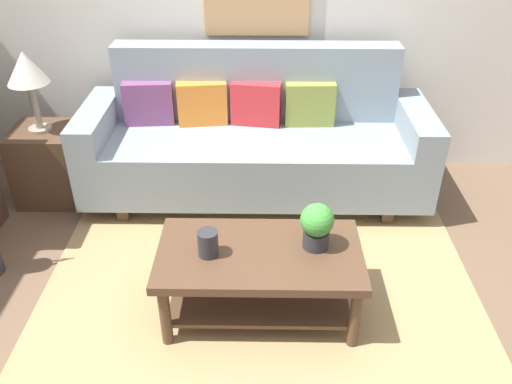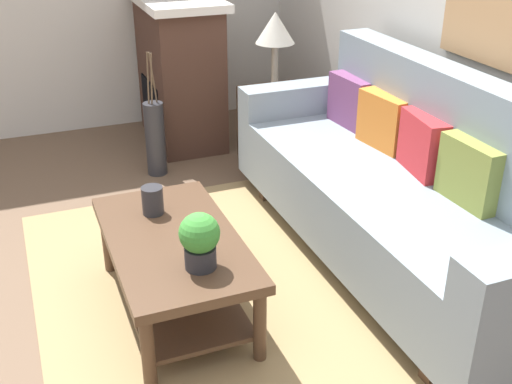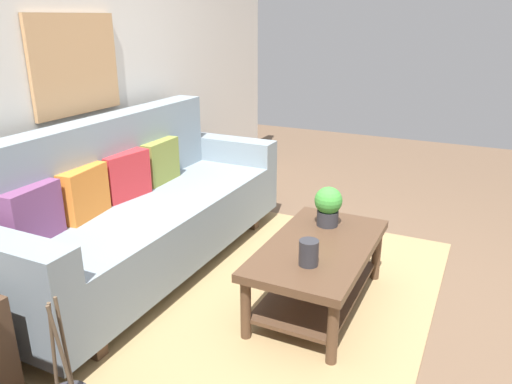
{
  "view_description": "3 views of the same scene",
  "coord_description": "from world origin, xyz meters",
  "px_view_note": "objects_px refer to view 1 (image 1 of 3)",
  "views": [
    {
      "loc": [
        0.02,
        -2.07,
        2.2
      ],
      "look_at": [
        -0.03,
        0.69,
        0.47
      ],
      "focal_mm": 37.3,
      "sensor_mm": 36.0,
      "label": 1
    },
    {
      "loc": [
        2.58,
        -0.43,
        1.96
      ],
      "look_at": [
        -0.2,
        0.67,
        0.48
      ],
      "focal_mm": 44.54,
      "sensor_mm": 36.0,
      "label": 2
    },
    {
      "loc": [
        -2.58,
        -0.67,
        1.72
      ],
      "look_at": [
        0.12,
        0.64,
        0.65
      ],
      "focal_mm": 34.61,
      "sensor_mm": 36.0,
      "label": 3
    }
  ],
  "objects_px": {
    "tabletop_vase": "(208,243)",
    "side_table": "(49,164)",
    "throw_pillow_crimson": "(256,104)",
    "coffee_table": "(260,268)",
    "throw_pillow_olive": "(310,104)",
    "throw_pillow_plum": "(149,103)",
    "potted_plant_tabletop": "(317,225)",
    "couch": "(256,142)",
    "table_lamp": "(26,71)",
    "throw_pillow_orange": "(202,103)"
  },
  "relations": [
    {
      "from": "potted_plant_tabletop",
      "to": "table_lamp",
      "type": "relative_size",
      "value": 0.46
    },
    {
      "from": "table_lamp",
      "to": "side_table",
      "type": "bearing_deg",
      "value": -90.0
    },
    {
      "from": "throw_pillow_crimson",
      "to": "coffee_table",
      "type": "distance_m",
      "value": 1.46
    },
    {
      "from": "throw_pillow_plum",
      "to": "throw_pillow_olive",
      "type": "bearing_deg",
      "value": 0.0
    },
    {
      "from": "throw_pillow_orange",
      "to": "coffee_table",
      "type": "distance_m",
      "value": 1.52
    },
    {
      "from": "throw_pillow_crimson",
      "to": "tabletop_vase",
      "type": "distance_m",
      "value": 1.47
    },
    {
      "from": "couch",
      "to": "throw_pillow_olive",
      "type": "xyz_separation_m",
      "value": [
        0.39,
        0.12,
        0.25
      ]
    },
    {
      "from": "throw_pillow_orange",
      "to": "potted_plant_tabletop",
      "type": "xyz_separation_m",
      "value": [
        0.74,
        -1.36,
        -0.11
      ]
    },
    {
      "from": "couch",
      "to": "potted_plant_tabletop",
      "type": "bearing_deg",
      "value": -74.59
    },
    {
      "from": "couch",
      "to": "throw_pillow_orange",
      "type": "xyz_separation_m",
      "value": [
        -0.39,
        0.12,
        0.25
      ]
    },
    {
      "from": "throw_pillow_crimson",
      "to": "tabletop_vase",
      "type": "height_order",
      "value": "throw_pillow_crimson"
    },
    {
      "from": "throw_pillow_plum",
      "to": "throw_pillow_orange",
      "type": "relative_size",
      "value": 1.0
    },
    {
      "from": "coffee_table",
      "to": "potted_plant_tabletop",
      "type": "distance_m",
      "value": 0.39
    },
    {
      "from": "coffee_table",
      "to": "table_lamp",
      "type": "distance_m",
      "value": 2.1
    },
    {
      "from": "throw_pillow_plum",
      "to": "throw_pillow_olive",
      "type": "xyz_separation_m",
      "value": [
        1.18,
        0.0,
        0.0
      ]
    },
    {
      "from": "throw_pillow_orange",
      "to": "throw_pillow_crimson",
      "type": "relative_size",
      "value": 1.0
    },
    {
      "from": "throw_pillow_plum",
      "to": "potted_plant_tabletop",
      "type": "xyz_separation_m",
      "value": [
        1.13,
        -1.36,
        -0.11
      ]
    },
    {
      "from": "potted_plant_tabletop",
      "to": "side_table",
      "type": "distance_m",
      "value": 2.22
    },
    {
      "from": "throw_pillow_crimson",
      "to": "tabletop_vase",
      "type": "xyz_separation_m",
      "value": [
        -0.23,
        -1.44,
        -0.18
      ]
    },
    {
      "from": "throw_pillow_crimson",
      "to": "side_table",
      "type": "relative_size",
      "value": 0.64
    },
    {
      "from": "couch",
      "to": "tabletop_vase",
      "type": "relative_size",
      "value": 17.04
    },
    {
      "from": "throw_pillow_orange",
      "to": "table_lamp",
      "type": "height_order",
      "value": "table_lamp"
    },
    {
      "from": "throw_pillow_crimson",
      "to": "throw_pillow_olive",
      "type": "xyz_separation_m",
      "value": [
        0.39,
        0.0,
        0.0
      ]
    },
    {
      "from": "couch",
      "to": "table_lamp",
      "type": "relative_size",
      "value": 4.34
    },
    {
      "from": "coffee_table",
      "to": "throw_pillow_olive",
      "type": "bearing_deg",
      "value": 76.08
    },
    {
      "from": "couch",
      "to": "throw_pillow_orange",
      "type": "distance_m",
      "value": 0.48
    },
    {
      "from": "side_table",
      "to": "table_lamp",
      "type": "height_order",
      "value": "table_lamp"
    },
    {
      "from": "throw_pillow_crimson",
      "to": "side_table",
      "type": "height_order",
      "value": "throw_pillow_crimson"
    },
    {
      "from": "throw_pillow_plum",
      "to": "potted_plant_tabletop",
      "type": "relative_size",
      "value": 1.37
    },
    {
      "from": "throw_pillow_crimson",
      "to": "potted_plant_tabletop",
      "type": "height_order",
      "value": "throw_pillow_crimson"
    },
    {
      "from": "throw_pillow_orange",
      "to": "table_lamp",
      "type": "xyz_separation_m",
      "value": [
        -1.14,
        -0.21,
        0.31
      ]
    },
    {
      "from": "throw_pillow_crimson",
      "to": "throw_pillow_orange",
      "type": "bearing_deg",
      "value": 180.0
    },
    {
      "from": "throw_pillow_orange",
      "to": "tabletop_vase",
      "type": "relative_size",
      "value": 2.48
    },
    {
      "from": "throw_pillow_crimson",
      "to": "coffee_table",
      "type": "relative_size",
      "value": 0.33
    },
    {
      "from": "throw_pillow_plum",
      "to": "tabletop_vase",
      "type": "distance_m",
      "value": 1.55
    },
    {
      "from": "side_table",
      "to": "table_lamp",
      "type": "relative_size",
      "value": 0.98
    },
    {
      "from": "throw_pillow_plum",
      "to": "potted_plant_tabletop",
      "type": "height_order",
      "value": "throw_pillow_plum"
    },
    {
      "from": "couch",
      "to": "throw_pillow_olive",
      "type": "bearing_deg",
      "value": 17.46
    },
    {
      "from": "tabletop_vase",
      "to": "throw_pillow_olive",
      "type": "bearing_deg",
      "value": 66.58
    },
    {
      "from": "throw_pillow_plum",
      "to": "potted_plant_tabletop",
      "type": "distance_m",
      "value": 1.77
    },
    {
      "from": "potted_plant_tabletop",
      "to": "throw_pillow_orange",
      "type": "bearing_deg",
      "value": 118.39
    },
    {
      "from": "throw_pillow_orange",
      "to": "side_table",
      "type": "bearing_deg",
      "value": -169.47
    },
    {
      "from": "couch",
      "to": "throw_pillow_plum",
      "type": "relative_size",
      "value": 6.88
    },
    {
      "from": "coffee_table",
      "to": "side_table",
      "type": "bearing_deg",
      "value": 142.93
    },
    {
      "from": "throw_pillow_olive",
      "to": "coffee_table",
      "type": "bearing_deg",
      "value": -103.92
    },
    {
      "from": "potted_plant_tabletop",
      "to": "table_lamp",
      "type": "bearing_deg",
      "value": 148.57
    },
    {
      "from": "tabletop_vase",
      "to": "side_table",
      "type": "relative_size",
      "value": 0.26
    },
    {
      "from": "coffee_table",
      "to": "table_lamp",
      "type": "xyz_separation_m",
      "value": [
        -1.58,
        1.2,
        0.68
      ]
    },
    {
      "from": "couch",
      "to": "throw_pillow_olive",
      "type": "relative_size",
      "value": 6.88
    },
    {
      "from": "side_table",
      "to": "table_lamp",
      "type": "xyz_separation_m",
      "value": [
        0.0,
        0.0,
        0.71
      ]
    }
  ]
}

